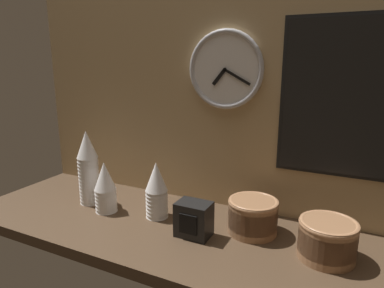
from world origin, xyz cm
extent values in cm
cube|color=#4C3826|center=(0.00, 0.00, -2.00)|extent=(160.00, 56.00, 4.00)
cube|color=tan|center=(0.00, 26.50, 52.50)|extent=(160.00, 3.00, 105.00)
cone|color=white|center=(-28.89, -1.05, 5.52)|extent=(8.46, 8.46, 11.04)
cone|color=white|center=(-28.89, -1.05, 7.01)|extent=(8.46, 8.46, 11.04)
cone|color=white|center=(-28.89, -1.05, 8.50)|extent=(8.46, 8.46, 11.04)
cone|color=white|center=(-28.89, -1.05, 9.99)|extent=(8.46, 8.46, 11.04)
cone|color=white|center=(-28.89, -1.05, 11.48)|extent=(8.46, 8.46, 11.04)
cone|color=white|center=(-28.89, -1.05, 12.98)|extent=(8.46, 8.46, 11.04)
cone|color=white|center=(-28.89, -1.05, 14.47)|extent=(8.46, 8.46, 11.04)
cone|color=white|center=(-40.35, 2.59, 5.52)|extent=(8.46, 8.46, 11.04)
cone|color=white|center=(-40.35, 2.59, 7.01)|extent=(8.46, 8.46, 11.04)
cone|color=white|center=(-40.35, 2.59, 8.50)|extent=(8.46, 8.46, 11.04)
cone|color=white|center=(-40.35, 2.59, 9.99)|extent=(8.46, 8.46, 11.04)
cone|color=white|center=(-40.35, 2.59, 11.48)|extent=(8.46, 8.46, 11.04)
cone|color=white|center=(-40.35, 2.59, 12.98)|extent=(8.46, 8.46, 11.04)
cone|color=white|center=(-40.35, 2.59, 14.47)|extent=(8.46, 8.46, 11.04)
cone|color=white|center=(-40.35, 2.59, 15.96)|extent=(8.46, 8.46, 11.04)
cone|color=white|center=(-40.35, 2.59, 17.45)|extent=(8.46, 8.46, 11.04)
cone|color=white|center=(-40.35, 2.59, 18.94)|extent=(8.46, 8.46, 11.04)
cone|color=white|center=(-40.35, 2.59, 20.43)|extent=(8.46, 8.46, 11.04)
cone|color=white|center=(-40.35, 2.59, 21.92)|extent=(8.46, 8.46, 11.04)
cone|color=white|center=(-40.35, 2.59, 23.42)|extent=(8.46, 8.46, 11.04)
cone|color=white|center=(-40.35, 2.59, 24.91)|extent=(8.46, 8.46, 11.04)
cone|color=white|center=(-8.40, 3.58, 5.52)|extent=(8.46, 8.46, 11.04)
cone|color=white|center=(-8.40, 3.58, 7.01)|extent=(8.46, 8.46, 11.04)
cone|color=white|center=(-8.40, 3.58, 8.50)|extent=(8.46, 8.46, 11.04)
cone|color=white|center=(-8.40, 3.58, 9.99)|extent=(8.46, 8.46, 11.04)
cone|color=white|center=(-8.40, 3.58, 11.48)|extent=(8.46, 8.46, 11.04)
cone|color=white|center=(-8.40, 3.58, 12.98)|extent=(8.46, 8.46, 11.04)
cone|color=white|center=(-8.40, 3.58, 14.47)|extent=(8.46, 8.46, 11.04)
cone|color=white|center=(-8.40, 3.58, 15.96)|extent=(8.46, 8.46, 11.04)
cylinder|color=#996B47|center=(27.37, 7.92, 2.41)|extent=(16.70, 16.70, 4.81)
cylinder|color=#996B47|center=(27.37, 7.92, 4.72)|extent=(16.70, 16.70, 4.81)
cylinder|color=#996B47|center=(27.37, 7.92, 7.04)|extent=(16.70, 16.70, 4.81)
cylinder|color=#996B47|center=(27.37, 7.92, 9.35)|extent=(16.70, 16.70, 4.81)
torus|color=tan|center=(27.37, 7.92, 11.04)|extent=(17.10, 17.10, 1.73)
cylinder|color=#996B47|center=(51.75, 2.41, 2.41)|extent=(16.70, 16.70, 4.81)
cylinder|color=#996B47|center=(51.75, 2.41, 4.72)|extent=(16.70, 16.70, 4.81)
cylinder|color=#996B47|center=(51.75, 2.41, 7.04)|extent=(16.70, 16.70, 4.81)
cylinder|color=#996B47|center=(51.75, 2.41, 9.35)|extent=(16.70, 16.70, 4.81)
torus|color=tan|center=(51.75, 2.41, 11.04)|extent=(17.10, 17.10, 1.73)
cylinder|color=white|center=(10.31, 23.90, 54.32)|extent=(28.29, 1.80, 28.29)
torus|color=#B2B2B7|center=(10.31, 23.09, 54.32)|extent=(29.14, 1.98, 29.14)
cube|color=black|center=(8.09, 22.60, 51.57)|extent=(5.43, 0.60, 6.30)
cube|color=black|center=(15.20, 22.60, 51.77)|extent=(10.19, 0.60, 5.89)
cylinder|color=black|center=(10.31, 22.60, 54.32)|extent=(1.41, 0.60, 1.41)
cube|color=black|center=(49.91, 24.62, 45.63)|extent=(38.29, 0.60, 53.24)
cube|color=black|center=(49.91, 24.20, 45.63)|extent=(35.89, 1.20, 50.84)
cube|color=black|center=(10.31, -3.06, 5.91)|extent=(11.50, 8.26, 11.83)
cube|color=black|center=(10.31, -7.39, 5.91)|extent=(6.32, 0.40, 6.62)
camera|label=1|loc=(56.48, -97.52, 57.88)|focal=32.00mm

